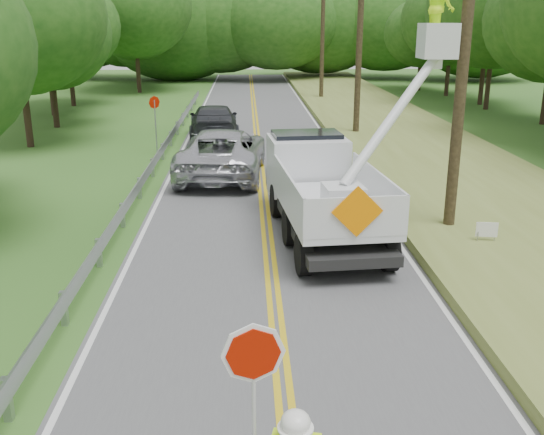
{
  "coord_description": "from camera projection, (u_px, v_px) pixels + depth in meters",
  "views": [
    {
      "loc": [
        -0.54,
        -6.99,
        5.64
      ],
      "look_at": [
        0.0,
        6.0,
        1.5
      ],
      "focal_mm": 40.94,
      "sensor_mm": 36.0,
      "label": 1
    }
  ],
  "objects": [
    {
      "name": "stop_sign_permanent",
      "position": [
        155.0,
        116.0,
        26.71
      ],
      "size": [
        0.42,
        0.38,
        2.57
      ],
      "color": "#9EA1A6",
      "rests_on": "ground"
    },
    {
      "name": "suv_silver",
      "position": [
        223.0,
        152.0,
        23.27
      ],
      "size": [
        3.45,
        6.66,
        1.79
      ],
      "primitive_type": "imported",
      "rotation": [
        0.0,
        0.0,
        3.07
      ],
      "color": "silver",
      "rests_on": "road"
    },
    {
      "name": "treeline_horizon",
      "position": [
        261.0,
        22.0,
        60.31
      ],
      "size": [
        55.56,
        14.05,
        11.29
      ],
      "color": "#1C4913",
      "rests_on": "ground"
    },
    {
      "name": "treeline_left",
      "position": [
        67.0,
        21.0,
        33.9
      ],
      "size": [
        11.37,
        55.41,
        10.72
      ],
      "color": "#332319",
      "rests_on": "ground"
    },
    {
      "name": "tall_grass_verge",
      "position": [
        462.0,
        183.0,
        21.95
      ],
      "size": [
        7.0,
        96.0,
        0.3
      ],
      "primitive_type": "cube",
      "color": "olive",
      "rests_on": "ground"
    },
    {
      "name": "suv_darkgrey",
      "position": [
        214.0,
        122.0,
        30.58
      ],
      "size": [
        2.68,
        5.92,
        1.68
      ],
      "primitive_type": "imported",
      "rotation": [
        0.0,
        0.0,
        3.2
      ],
      "color": "#32353A",
      "rests_on": "road"
    },
    {
      "name": "road",
      "position": [
        262.0,
        189.0,
        21.71
      ],
      "size": [
        7.2,
        96.0,
        0.03
      ],
      "color": "#515154",
      "rests_on": "ground"
    },
    {
      "name": "utility_poles",
      "position": [
        393.0,
        31.0,
        23.19
      ],
      "size": [
        1.6,
        43.3,
        10.0
      ],
      "color": "black",
      "rests_on": "ground"
    },
    {
      "name": "bucket_truck",
      "position": [
        325.0,
        174.0,
        17.34
      ],
      "size": [
        4.65,
        7.09,
        6.76
      ],
      "color": "black",
      "rests_on": "road"
    },
    {
      "name": "yard_sign",
      "position": [
        487.0,
        231.0,
        15.67
      ],
      "size": [
        0.54,
        0.11,
        0.78
      ],
      "color": "white",
      "rests_on": "ground"
    },
    {
      "name": "guardrail",
      "position": [
        150.0,
        169.0,
        22.25
      ],
      "size": [
        0.18,
        48.0,
        0.77
      ],
      "color": "#9EA1A6",
      "rests_on": "ground"
    }
  ]
}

